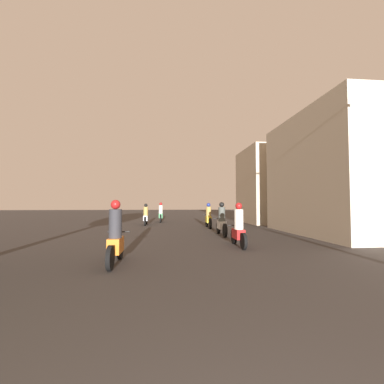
# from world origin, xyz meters

# --- Properties ---
(motorcycle_orange) EXTENTS (0.60, 1.84, 1.63)m
(motorcycle_orange) POSITION_xyz_m (-1.86, 6.47, 0.66)
(motorcycle_orange) COLOR black
(motorcycle_orange) RESTS_ON ground_plane
(motorcycle_red) EXTENTS (0.60, 1.81, 1.57)m
(motorcycle_red) POSITION_xyz_m (1.99, 8.74, 0.63)
(motorcycle_red) COLOR black
(motorcycle_red) RESTS_ON ground_plane
(motorcycle_white) EXTENTS (0.60, 2.11, 1.60)m
(motorcycle_white) POSITION_xyz_m (2.06, 11.95, 0.64)
(motorcycle_white) COLOR black
(motorcycle_white) RESTS_ON ground_plane
(motorcycle_yellow) EXTENTS (0.60, 2.01, 1.56)m
(motorcycle_yellow) POSITION_xyz_m (2.05, 15.73, 0.63)
(motorcycle_yellow) COLOR black
(motorcycle_yellow) RESTS_ON ground_plane
(motorcycle_silver) EXTENTS (0.60, 1.99, 1.52)m
(motorcycle_silver) POSITION_xyz_m (-2.04, 18.21, 0.61)
(motorcycle_silver) COLOR black
(motorcycle_silver) RESTS_ON ground_plane
(motorcycle_green) EXTENTS (0.60, 2.10, 1.61)m
(motorcycle_green) POSITION_xyz_m (-1.05, 20.91, 0.65)
(motorcycle_green) COLOR black
(motorcycle_green) RESTS_ON ground_plane
(building_right_near) EXTENTS (5.84, 7.43, 5.98)m
(building_right_near) POSITION_xyz_m (8.72, 11.83, 2.99)
(building_right_near) COLOR beige
(building_right_near) RESTS_ON ground_plane
(building_right_far) EXTENTS (4.21, 5.25, 5.85)m
(building_right_far) POSITION_xyz_m (7.70, 19.57, 2.92)
(building_right_far) COLOR beige
(building_right_far) RESTS_ON ground_plane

